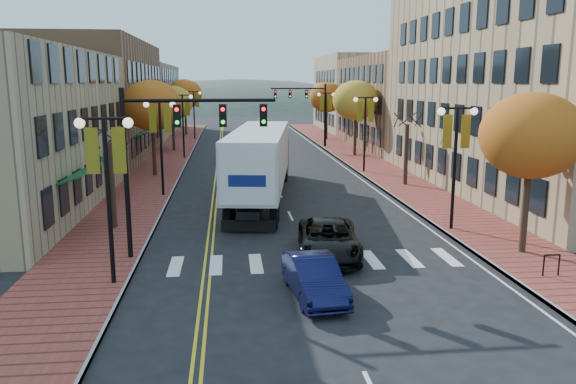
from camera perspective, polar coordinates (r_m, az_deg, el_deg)
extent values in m
plane|color=black|center=(21.23, 3.27, -8.77)|extent=(200.00, 200.00, 0.00)
cube|color=brown|center=(52.98, -12.23, 3.13)|extent=(4.00, 85.00, 0.15)
cube|color=brown|center=(54.09, 7.12, 3.46)|extent=(4.00, 85.00, 0.15)
cube|color=brown|center=(57.37, -20.15, 8.75)|extent=(12.00, 24.00, 11.00)
cube|color=#9E8966|center=(81.88, -15.92, 8.99)|extent=(12.00, 26.00, 9.50)
cube|color=#997F5B|center=(41.82, 25.79, 10.44)|extent=(15.00, 28.00, 15.00)
cube|color=brown|center=(65.47, 13.53, 8.89)|extent=(15.00, 24.00, 10.00)
cube|color=#9E8966|center=(86.50, 8.64, 9.88)|extent=(15.00, 20.00, 11.00)
cylinder|color=#382619|center=(28.70, -17.44, 0.64)|extent=(0.28, 0.28, 4.20)
cylinder|color=#382619|center=(44.30, -13.49, 4.84)|extent=(0.28, 0.28, 4.90)
ellipsoid|color=#BF4816|center=(44.09, -13.66, 8.54)|extent=(4.48, 4.48, 3.81)
cylinder|color=#382619|center=(60.15, -11.58, 6.34)|extent=(0.28, 0.28, 4.55)
ellipsoid|color=gold|center=(60.00, -11.68, 8.86)|extent=(4.16, 4.16, 3.54)
cylinder|color=#382619|center=(78.03, -10.36, 7.62)|extent=(0.28, 0.28, 5.04)
ellipsoid|color=#BF4816|center=(77.91, -10.44, 9.78)|extent=(4.61, 4.61, 3.92)
cylinder|color=#382619|center=(25.39, 23.03, -0.65)|extent=(0.28, 0.28, 4.55)
ellipsoid|color=#BF4816|center=(25.03, 23.49, 5.29)|extent=(4.16, 4.16, 3.54)
cylinder|color=#382619|center=(39.96, 11.92, 3.75)|extent=(0.28, 0.28, 4.20)
cylinder|color=#382619|center=(55.27, 6.83, 6.27)|extent=(0.28, 0.28, 4.90)
ellipsoid|color=gold|center=(55.11, 6.90, 9.23)|extent=(4.48, 4.48, 3.81)
cylinder|color=#382619|center=(70.92, 3.94, 7.32)|extent=(0.28, 0.28, 4.76)
ellipsoid|color=#BF4816|center=(70.79, 3.97, 9.56)|extent=(4.35, 4.35, 3.70)
cylinder|color=black|center=(20.57, -17.72, -1.25)|extent=(0.16, 0.16, 6.00)
cylinder|color=black|center=(20.17, -18.23, 7.11)|extent=(1.60, 0.10, 0.10)
sphere|color=#FFF2CC|center=(20.36, -20.42, 6.58)|extent=(0.36, 0.36, 0.36)
sphere|color=#FFF2CC|center=(20.02, -15.95, 6.78)|extent=(0.36, 0.36, 0.36)
cube|color=gold|center=(20.36, -19.28, 3.96)|extent=(0.45, 0.03, 1.60)
cube|color=gold|center=(20.17, -16.79, 4.05)|extent=(0.45, 0.03, 1.60)
cylinder|color=black|center=(36.18, -12.74, 4.16)|extent=(0.16, 0.16, 6.00)
cylinder|color=black|center=(35.95, -12.95, 8.91)|extent=(1.60, 0.10, 0.10)
sphere|color=#FFF2CC|center=(36.06, -14.21, 8.62)|extent=(0.36, 0.36, 0.36)
sphere|color=#FFF2CC|center=(35.87, -11.66, 8.72)|extent=(0.36, 0.36, 0.36)
cube|color=gold|center=(36.06, -13.59, 7.14)|extent=(0.45, 0.03, 1.60)
cube|color=gold|center=(35.96, -12.16, 7.19)|extent=(0.45, 0.03, 1.60)
cylinder|color=black|center=(54.02, -10.60, 6.47)|extent=(0.16, 0.16, 6.00)
cylinder|color=black|center=(53.86, -10.71, 9.65)|extent=(1.60, 0.10, 0.10)
sphere|color=#FFF2CC|center=(53.94, -11.57, 9.46)|extent=(0.36, 0.36, 0.36)
sphere|color=#FFF2CC|center=(53.81, -9.85, 9.52)|extent=(0.36, 0.36, 0.36)
cube|color=gold|center=(53.94, -11.15, 8.47)|extent=(0.45, 0.03, 1.60)
cube|color=gold|center=(53.87, -10.19, 8.50)|extent=(0.45, 0.03, 1.60)
cylinder|color=black|center=(71.93, -9.51, 7.63)|extent=(0.16, 0.16, 6.00)
cylinder|color=black|center=(71.82, -9.59, 10.01)|extent=(1.60, 0.10, 0.10)
sphere|color=#FFF2CC|center=(71.87, -10.23, 9.87)|extent=(0.36, 0.36, 0.36)
sphere|color=#FFF2CC|center=(71.78, -8.94, 9.91)|extent=(0.36, 0.36, 0.36)
cube|color=gold|center=(71.87, -9.92, 9.13)|extent=(0.45, 0.03, 1.60)
cube|color=gold|center=(71.82, -9.20, 9.15)|extent=(0.45, 0.03, 1.60)
cylinder|color=black|center=(28.19, 16.54, 2.06)|extent=(0.16, 0.16, 6.00)
cylinder|color=black|center=(27.89, 16.88, 8.15)|extent=(1.60, 0.10, 0.10)
sphere|color=#FFF2CC|center=(27.60, 15.32, 7.90)|extent=(0.36, 0.36, 0.36)
sphere|color=#FFF2CC|center=(28.22, 18.37, 7.79)|extent=(0.36, 0.36, 0.36)
cube|color=gold|center=(27.79, 15.89, 5.92)|extent=(0.45, 0.03, 1.60)
cube|color=gold|center=(28.14, 17.60, 5.89)|extent=(0.45, 0.03, 1.60)
cylinder|color=black|center=(45.20, 7.80, 5.68)|extent=(0.16, 0.16, 6.00)
cylinder|color=black|center=(45.02, 7.90, 9.48)|extent=(1.60, 0.10, 0.10)
sphere|color=#FFF2CC|center=(44.84, 6.89, 9.31)|extent=(0.36, 0.36, 0.36)
sphere|color=#FFF2CC|center=(45.22, 8.90, 9.27)|extent=(0.36, 0.36, 0.36)
cube|color=gold|center=(44.96, 7.30, 8.09)|extent=(0.45, 0.03, 1.60)
cube|color=gold|center=(45.17, 8.43, 8.08)|extent=(0.45, 0.03, 1.60)
cylinder|color=black|center=(62.77, 3.86, 7.26)|extent=(0.16, 0.16, 6.00)
cylinder|color=black|center=(62.64, 3.90, 10.00)|extent=(1.60, 0.10, 0.10)
sphere|color=#FFF2CC|center=(62.51, 3.16, 9.87)|extent=(0.36, 0.36, 0.36)
sphere|color=#FFF2CC|center=(62.78, 4.63, 9.85)|extent=(0.36, 0.36, 0.36)
cube|color=gold|center=(62.59, 3.47, 9.00)|extent=(0.45, 0.03, 1.60)
cube|color=gold|center=(62.75, 4.30, 8.99)|extent=(0.45, 0.03, 1.60)
cylinder|color=black|center=(23.35, -16.11, 1.52)|extent=(0.20, 0.20, 7.00)
cylinder|color=black|center=(22.72, -8.97, 9.18)|extent=(6.00, 0.14, 0.14)
cube|color=black|center=(22.81, -11.20, 7.60)|extent=(0.30, 0.25, 0.90)
sphere|color=#FF0C0C|center=(22.66, -11.25, 8.21)|extent=(0.16, 0.16, 0.16)
cube|color=black|center=(22.73, -6.63, 7.73)|extent=(0.30, 0.25, 0.90)
sphere|color=#FF0C0C|center=(22.57, -6.65, 8.34)|extent=(0.16, 0.16, 0.16)
cube|color=black|center=(22.77, -2.52, 7.80)|extent=(0.30, 0.25, 0.90)
sphere|color=#FF0C0C|center=(22.62, -2.50, 8.41)|extent=(0.16, 0.16, 0.16)
cylinder|color=black|center=(62.72, 3.78, 7.72)|extent=(0.20, 0.20, 7.00)
cylinder|color=black|center=(62.17, 1.04, 10.47)|extent=(6.00, 0.14, 0.14)
cube|color=black|center=(62.30, 1.87, 9.92)|extent=(0.30, 0.25, 0.90)
sphere|color=#FF0C0C|center=(62.16, 1.89, 10.15)|extent=(0.16, 0.16, 0.16)
cube|color=black|center=(62.08, 0.20, 9.92)|extent=(0.30, 0.25, 0.90)
sphere|color=#FF0C0C|center=(61.93, 0.22, 10.15)|extent=(0.16, 0.16, 0.16)
cube|color=black|center=(61.92, -1.31, 9.92)|extent=(0.30, 0.25, 0.90)
sphere|color=#FF0C0C|center=(61.77, -1.30, 10.14)|extent=(0.16, 0.16, 0.16)
cube|color=black|center=(33.75, -2.86, 0.41)|extent=(3.10, 14.46, 0.39)
cube|color=silver|center=(33.45, -2.89, 3.68)|extent=(4.86, 14.70, 3.11)
cube|color=black|center=(42.37, -1.89, 3.83)|extent=(3.21, 3.69, 2.78)
cylinder|color=black|center=(28.35, -6.15, -2.53)|extent=(0.54, 1.15, 1.11)
cylinder|color=black|center=(28.12, -1.43, -2.58)|extent=(0.54, 1.15, 1.11)
cylinder|color=black|center=(29.63, -5.80, -1.92)|extent=(0.54, 1.15, 1.11)
cylinder|color=black|center=(29.42, -1.29, -1.96)|extent=(0.54, 1.15, 1.11)
cylinder|color=black|center=(41.34, -3.61, 1.84)|extent=(0.54, 1.15, 1.11)
cylinder|color=black|center=(41.18, -0.38, 1.82)|extent=(0.54, 1.15, 1.11)
cylinder|color=black|center=(43.74, -3.31, 2.35)|extent=(0.54, 1.15, 1.11)
cylinder|color=black|center=(43.59, -0.25, 2.34)|extent=(0.54, 1.15, 1.11)
imported|color=black|center=(19.28, 2.67, -8.66)|extent=(1.90, 4.36, 1.39)
imported|color=black|center=(23.60, 4.14, -4.81)|extent=(3.10, 5.65, 1.50)
imported|color=silver|center=(71.14, -5.34, 5.78)|extent=(1.78, 3.85, 1.28)
imported|color=#A09FA7|center=(80.45, -2.63, 6.48)|extent=(2.56, 4.99, 1.39)
imported|color=#A8A7AE|center=(92.43, -2.62, 7.09)|extent=(1.97, 4.48, 1.43)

